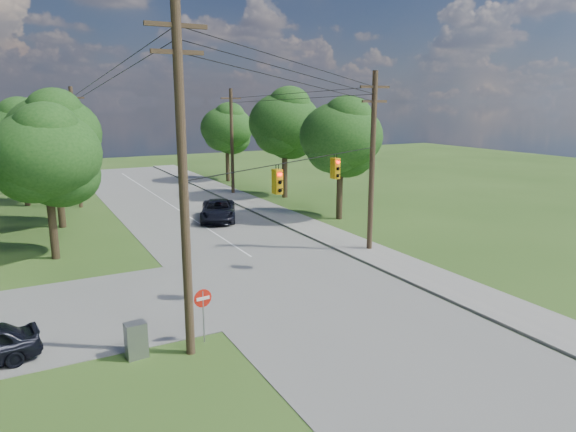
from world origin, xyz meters
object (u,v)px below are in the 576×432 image
pole_north_w (76,147)px  control_cabinet (136,340)px  pole_ne (372,160)px  do_not_enter_sign (203,303)px  car_main_north (218,210)px  pole_sw (183,181)px  pole_north_e (232,141)px

pole_north_w → control_cabinet: 29.38m
pole_ne → control_cabinet: 17.47m
do_not_enter_sign → control_cabinet: bearing=174.0°
car_main_north → control_cabinet: (-9.96, -18.78, -0.14)m
pole_ne → do_not_enter_sign: pole_ne is taller
pole_sw → car_main_north: 21.74m
pole_sw → pole_north_w: (-0.40, 29.60, -1.10)m
pole_north_w → car_main_north: 14.04m
pole_north_w → do_not_enter_sign: size_ratio=4.79×
control_cabinet → do_not_enter_sign: do_not_enter_sign is taller
car_main_north → control_cabinet: 21.26m
pole_ne → car_main_north: 13.74m
pole_ne → pole_sw: bearing=-150.6°
pole_sw → do_not_enter_sign: size_ratio=5.75×
pole_sw → control_cabinet: pole_sw is taller
pole_sw → pole_north_w: pole_sw is taller
pole_sw → pole_ne: pole_sw is taller
pole_sw → pole_north_w: size_ratio=1.20×
car_main_north → do_not_enter_sign: (-7.49, -18.78, 0.75)m
pole_north_e → pole_north_w: (-13.90, 0.00, 0.00)m
pole_sw → car_main_north: bearing=67.1°
do_not_enter_sign → pole_ne: bearing=22.8°
pole_sw → control_cabinet: (-1.76, 0.60, -5.59)m
pole_north_w → do_not_enter_sign: (1.11, -29.00, -3.59)m
pole_north_e → control_cabinet: (-15.26, -29.00, -4.49)m
pole_north_e → car_main_north: size_ratio=1.84×
pole_north_e → car_main_north: 12.30m
pole_north_w → pole_sw: bearing=-89.2°
pole_north_e → do_not_enter_sign: bearing=-113.8°
pole_sw → car_main_north: (8.20, 19.38, -5.44)m
pole_north_e → car_main_north: bearing=-117.4°
control_cabinet → do_not_enter_sign: bearing=-5.0°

